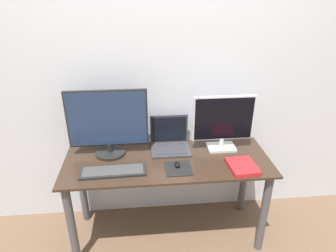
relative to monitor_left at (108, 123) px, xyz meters
The scene contains 9 objects.
wall_back 0.55m from the monitor_left, 27.26° to the left, with size 7.00×0.05×2.50m.
desk 0.61m from the monitor_left, 17.43° to the right, with size 1.53×0.58×0.72m.
monitor_left is the anchor object (origin of this frame).
monitor_right 0.87m from the monitor_left, ahead, with size 0.47×0.15×0.44m.
laptop 0.51m from the monitor_left, ahead, with size 0.30×0.25×0.25m.
keyboard 0.36m from the monitor_left, 81.87° to the right, with size 0.46×0.17×0.02m.
mousepad 0.61m from the monitor_left, 27.54° to the right, with size 0.18×0.19×0.00m.
mouse 0.59m from the monitor_left, 25.54° to the right, with size 0.04×0.06×0.03m.
book 1.02m from the monitor_left, 17.32° to the right, with size 0.20×0.24×0.03m.
Camera 1 is at (-0.17, -1.60, 1.92)m, focal length 32.00 mm.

